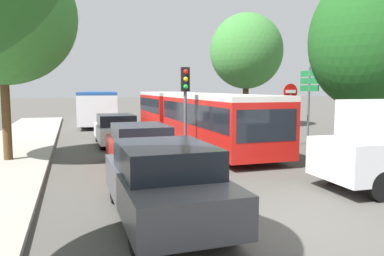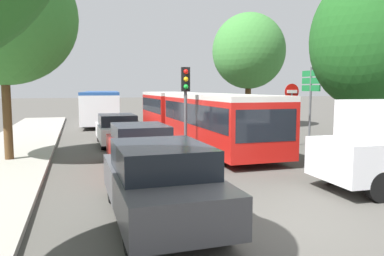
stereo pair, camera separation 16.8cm
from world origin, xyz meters
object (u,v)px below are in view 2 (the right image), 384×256
queued_car_red (140,147)px  direction_sign_post (311,89)px  city_bus_rear (102,105)px  queued_car_white (117,129)px  no_entry_sign (291,105)px  queued_car_graphite (160,181)px  tree_right_mid (249,53)px  traffic_light (186,91)px  articulated_bus (192,113)px  tree_left_mid (2,16)px  tree_right_near (367,41)px

queued_car_red → direction_sign_post: 9.29m
city_bus_rear → queued_car_white: size_ratio=2.73×
queued_car_white → no_entry_sign: no_entry_sign is taller
queued_car_graphite → queued_car_red: queued_car_graphite is taller
no_entry_sign → direction_sign_post: 1.48m
queued_car_graphite → tree_right_mid: tree_right_mid is taller
traffic_light → tree_right_mid: bearing=152.2°
city_bus_rear → articulated_bus: bearing=-154.9°
city_bus_rear → tree_right_mid: bearing=-117.5°
queued_car_graphite → tree_left_mid: size_ratio=0.60×
queued_car_red → city_bus_rear: bearing=-0.1°
direction_sign_post → tree_right_mid: (0.63, 7.89, 2.38)m
queued_car_graphite → tree_right_mid: 18.94m
queued_car_white → tree_right_mid: (9.31, 5.46, 4.23)m
articulated_bus → tree_left_mid: size_ratio=2.16×
articulated_bus → traffic_light: traffic_light is taller
tree_right_mid → articulated_bus: bearing=-139.2°
city_bus_rear → tree_right_mid: size_ratio=1.47×
traffic_light → tree_right_mid: tree_right_mid is taller
direction_sign_post → no_entry_sign: bearing=18.0°
queued_car_graphite → traffic_light: 7.05m
tree_right_near → tree_right_mid: (-0.22, 10.34, 0.41)m
city_bus_rear → traffic_light: bearing=-167.0°
tree_right_mid → direction_sign_post: bearing=-94.6°
queued_car_graphite → tree_left_mid: bearing=28.1°
city_bus_rear → queued_car_graphite: bearing=-175.6°
articulated_bus → tree_right_mid: tree_right_mid is taller
queued_car_white → traffic_light: (2.17, -3.96, 1.78)m
city_bus_rear → direction_sign_post: size_ratio=3.10×
queued_car_white → direction_sign_post: 9.21m
city_bus_rear → tree_left_mid: tree_left_mid is taller
articulated_bus → queued_car_graphite: size_ratio=3.60×
no_entry_sign → tree_left_mid: size_ratio=0.38×
tree_right_near → direction_sign_post: bearing=109.2°
tree_right_mid → tree_right_near: bearing=-88.8°
no_entry_sign → tree_right_near: bearing=45.6°
queued_car_red → tree_left_mid: (-4.23, 2.37, 4.30)m
queued_car_red → queued_car_white: (-0.15, 5.62, -0.02)m
city_bus_rear → queued_car_white: bearing=-175.2°
queued_car_white → tree_left_mid: 6.77m
tree_left_mid → city_bus_rear: bearing=74.3°
traffic_light → city_bus_rear: bearing=-162.7°
city_bus_rear → direction_sign_post: direction_sign_post is taller
city_bus_rear → tree_left_mid: size_ratio=1.51×
no_entry_sign → tree_left_mid: tree_left_mid is taller
queued_car_red → traffic_light: (2.02, 1.67, 1.76)m
articulated_bus → tree_right_mid: (5.41, 4.67, 3.58)m
city_bus_rear → tree_right_near: tree_right_near is taller
tree_right_near → no_entry_sign: bearing=135.6°
queued_car_graphite → no_entry_sign: no_entry_sign is taller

